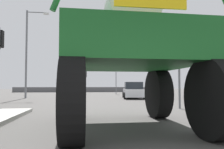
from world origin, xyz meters
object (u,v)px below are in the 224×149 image
at_px(traffic_signal_far_right, 86,77).
at_px(bare_tree_right, 204,52).
at_px(sedan_ahead, 133,91).
at_px(traffic_signal_near_right, 178,63).
at_px(traffic_signal_far_left, 116,72).
at_px(streetlight_far_left, 28,49).
at_px(oversize_sprayer, 128,57).
at_px(traffic_signal_near_left, 0,50).

bearing_deg(traffic_signal_far_right, bare_tree_right, -41.10).
height_order(sedan_ahead, traffic_signal_near_right, traffic_signal_near_right).
bearing_deg(traffic_signal_far_left, streetlight_far_left, -136.91).
bearing_deg(streetlight_far_left, oversize_sprayer, -66.94).
height_order(traffic_signal_far_left, bare_tree_right, bare_tree_right).
relative_size(traffic_signal_near_left, traffic_signal_near_right, 1.22).
height_order(sedan_ahead, traffic_signal_far_right, traffic_signal_far_right).
bearing_deg(streetlight_far_left, sedan_ahead, -8.40).
height_order(traffic_signal_near_right, streetlight_far_left, streetlight_far_left).
bearing_deg(bare_tree_right, traffic_signal_near_left, -148.74).
height_order(traffic_signal_near_left, traffic_signal_near_right, traffic_signal_near_left).
bearing_deg(traffic_signal_near_left, traffic_signal_near_right, 0.07).
bearing_deg(traffic_signal_far_right, oversize_sprayer, -87.17).
height_order(traffic_signal_near_right, traffic_signal_far_left, traffic_signal_far_left).
height_order(traffic_signal_far_right, bare_tree_right, bare_tree_right).
relative_size(sedan_ahead, traffic_signal_near_right, 1.30).
xyz_separation_m(oversize_sprayer, traffic_signal_near_right, (3.66, 5.11, 0.35)).
relative_size(oversize_sprayer, traffic_signal_near_left, 1.36).
xyz_separation_m(traffic_signal_far_left, streetlight_far_left, (-9.66, -9.04, 1.64)).
bearing_deg(streetlight_far_left, traffic_signal_far_left, 43.09).
bearing_deg(oversize_sprayer, traffic_signal_near_right, -37.57).
distance_m(traffic_signal_near_right, traffic_signal_far_left, 19.73).
distance_m(oversize_sprayer, traffic_signal_near_left, 7.49).
xyz_separation_m(traffic_signal_far_right, bare_tree_right, (11.63, -10.14, 2.16)).
relative_size(sedan_ahead, bare_tree_right, 0.68).
bearing_deg(traffic_signal_near_left, traffic_signal_far_left, 67.07).
relative_size(traffic_signal_near_right, traffic_signal_far_right, 1.00).
bearing_deg(sedan_ahead, traffic_signal_near_left, 143.92).
height_order(traffic_signal_far_left, streetlight_far_left, streetlight_far_left).
height_order(traffic_signal_far_right, streetlight_far_left, streetlight_far_left).
height_order(oversize_sprayer, traffic_signal_near_right, oversize_sprayer).
relative_size(streetlight_far_left, bare_tree_right, 1.33).
relative_size(traffic_signal_far_left, streetlight_far_left, 0.50).
relative_size(oversize_sprayer, bare_tree_right, 0.86).
bearing_deg(bare_tree_right, oversize_sprayer, -125.29).
relative_size(traffic_signal_far_left, bare_tree_right, 0.66).
bearing_deg(streetlight_far_left, traffic_signal_far_right, 58.75).
bearing_deg(oversize_sprayer, bare_tree_right, -37.24).
distance_m(oversize_sprayer, traffic_signal_near_right, 6.30).
bearing_deg(bare_tree_right, traffic_signal_far_right, 138.90).
distance_m(traffic_signal_far_right, bare_tree_right, 15.58).
bearing_deg(bare_tree_right, traffic_signal_far_left, 126.37).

